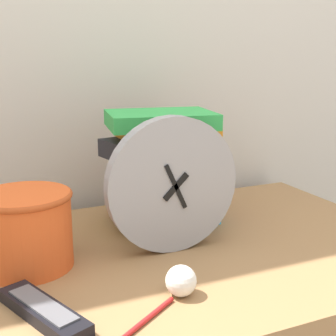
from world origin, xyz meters
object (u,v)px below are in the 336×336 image
at_px(tv_remote, 43,311).
at_px(crumpled_paper_ball, 183,280).
at_px(book_stack, 164,166).
at_px(desk_clock, 173,185).
at_px(pen, 143,322).
at_px(basket, 25,227).

relative_size(tv_remote, crumpled_paper_ball, 3.79).
distance_m(book_stack, crumpled_paper_ball, 0.37).
bearing_deg(desk_clock, tv_remote, -151.87).
distance_m(tv_remote, pen, 0.15).
relative_size(desk_clock, crumpled_paper_ball, 5.28).
height_order(book_stack, pen, book_stack).
distance_m(tv_remote, crumpled_paper_ball, 0.22).
bearing_deg(desk_clock, pen, -123.47).
bearing_deg(tv_remote, book_stack, 42.93).
xyz_separation_m(desk_clock, pen, (-0.15, -0.23, -0.13)).
xyz_separation_m(tv_remote, pen, (0.13, -0.08, -0.01)).
bearing_deg(book_stack, pen, -117.46).
bearing_deg(desk_clock, basket, 172.05).
relative_size(desk_clock, basket, 1.55).
bearing_deg(book_stack, tv_remote, -137.07).
xyz_separation_m(crumpled_paper_ball, pen, (-0.09, -0.06, -0.02)).
xyz_separation_m(basket, crumpled_paper_ball, (0.22, -0.21, -0.05)).
relative_size(desk_clock, book_stack, 1.00).
distance_m(book_stack, pen, 0.46).
bearing_deg(basket, tv_remote, -91.12).
bearing_deg(crumpled_paper_ball, pen, -148.57).
height_order(desk_clock, crumpled_paper_ball, desk_clock).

